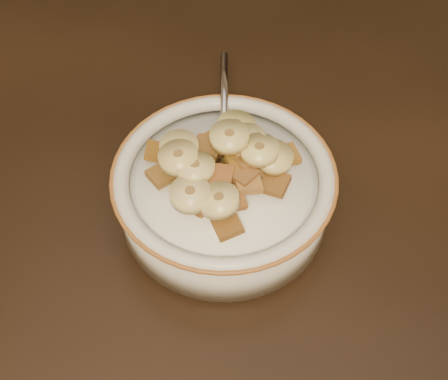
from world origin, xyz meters
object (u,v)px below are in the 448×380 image
(table, at_px, (252,322))
(cereal_bowl, at_px, (224,197))
(chair, at_px, (305,38))
(spoon, at_px, (224,152))

(table, distance_m, cereal_bowl, 0.10)
(chair, distance_m, spoon, 0.63)
(chair, relative_size, cereal_bowl, 5.57)
(chair, height_order, spoon, chair)
(chair, relative_size, spoon, 23.22)
(table, height_order, spoon, spoon)
(cereal_bowl, relative_size, spoon, 4.17)
(table, xyz_separation_m, cereal_bowl, (-0.05, 0.08, 0.04))
(table, relative_size, spoon, 33.68)
(cereal_bowl, bearing_deg, table, -56.53)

